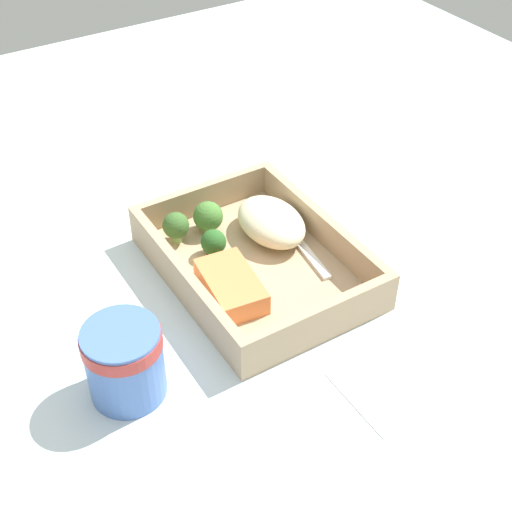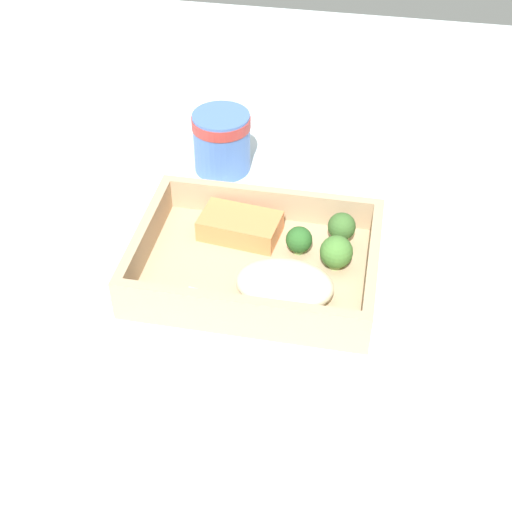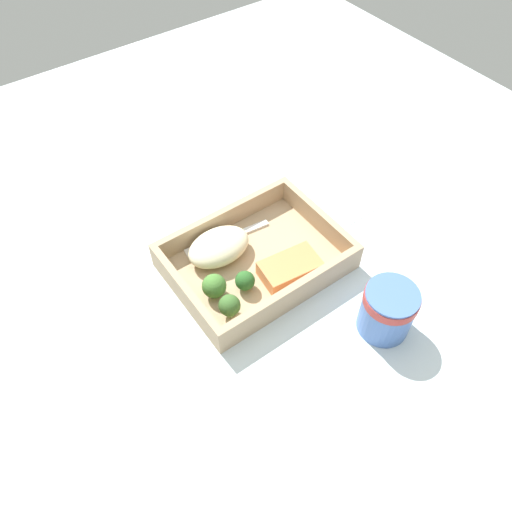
% 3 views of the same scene
% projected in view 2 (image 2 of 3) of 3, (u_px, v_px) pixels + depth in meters
% --- Properties ---
extents(ground_plane, '(1.60, 1.60, 0.02)m').
position_uv_depth(ground_plane, '(256.00, 279.00, 0.86)').
color(ground_plane, silver).
extents(takeout_tray, '(0.28, 0.21, 0.01)m').
position_uv_depth(takeout_tray, '(256.00, 269.00, 0.85)').
color(takeout_tray, tan).
rests_on(takeout_tray, ground_plane).
extents(tray_rim, '(0.28, 0.21, 0.04)m').
position_uv_depth(tray_rim, '(256.00, 252.00, 0.83)').
color(tray_rim, tan).
rests_on(tray_rim, takeout_tray).
extents(salmon_fillet, '(0.10, 0.07, 0.03)m').
position_uv_depth(salmon_fillet, '(240.00, 226.00, 0.88)').
color(salmon_fillet, '#EC834A').
rests_on(salmon_fillet, takeout_tray).
extents(mashed_potatoes, '(0.11, 0.08, 0.04)m').
position_uv_depth(mashed_potatoes, '(285.00, 285.00, 0.79)').
color(mashed_potatoes, beige).
rests_on(mashed_potatoes, takeout_tray).
extents(broccoli_floret_1, '(0.03, 0.03, 0.04)m').
position_uv_depth(broccoli_floret_1, '(299.00, 240.00, 0.85)').
color(broccoli_floret_1, '#7EA55B').
rests_on(broccoli_floret_1, takeout_tray).
extents(broccoli_floret_2, '(0.04, 0.04, 0.04)m').
position_uv_depth(broccoli_floret_2, '(336.00, 252.00, 0.83)').
color(broccoli_floret_2, '#84A65D').
rests_on(broccoli_floret_2, takeout_tray).
extents(broccoli_floret_3, '(0.03, 0.03, 0.04)m').
position_uv_depth(broccoli_floret_3, '(342.00, 227.00, 0.86)').
color(broccoli_floret_3, '#81AB5F').
rests_on(broccoli_floret_3, takeout_tray).
extents(fork, '(0.16, 0.04, 0.00)m').
position_uv_depth(fork, '(262.00, 308.00, 0.79)').
color(fork, white).
rests_on(fork, takeout_tray).
extents(paper_cup, '(0.08, 0.08, 0.09)m').
position_uv_depth(paper_cup, '(222.00, 139.00, 0.99)').
color(paper_cup, '#4A70B8').
rests_on(paper_cup, ground_plane).
extents(receipt_slip, '(0.10, 0.14, 0.00)m').
position_uv_depth(receipt_slip, '(62.00, 274.00, 0.85)').
color(receipt_slip, white).
rests_on(receipt_slip, ground_plane).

